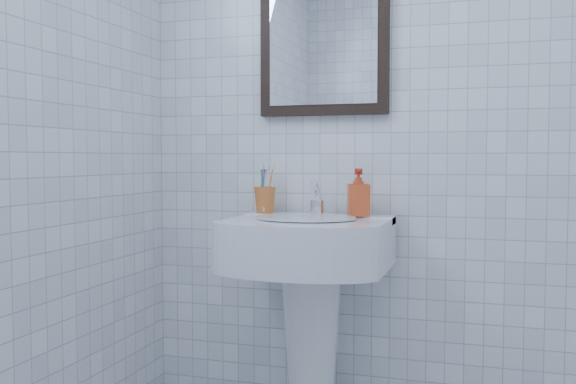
% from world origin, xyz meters
% --- Properties ---
extents(wall_back, '(2.20, 0.02, 2.50)m').
position_xyz_m(wall_back, '(0.00, 1.20, 1.25)').
color(wall_back, white).
rests_on(wall_back, ground).
extents(washbasin, '(0.57, 0.41, 0.87)m').
position_xyz_m(washbasin, '(-0.39, 0.99, 0.59)').
color(washbasin, white).
rests_on(washbasin, ground).
extents(faucet, '(0.05, 0.12, 0.14)m').
position_xyz_m(faucet, '(-0.39, 1.09, 0.92)').
color(faucet, white).
rests_on(faucet, washbasin).
extents(toothbrush_cup, '(0.09, 0.09, 0.10)m').
position_xyz_m(toothbrush_cup, '(-0.61, 1.11, 0.92)').
color(toothbrush_cup, '#CF6A2A').
rests_on(toothbrush_cup, washbasin).
extents(soap_dispenser, '(0.10, 0.10, 0.17)m').
position_xyz_m(soap_dispenser, '(-0.24, 1.09, 0.95)').
color(soap_dispenser, '#B93512').
rests_on(soap_dispenser, washbasin).
extents(wall_mirror, '(0.50, 0.04, 0.62)m').
position_xyz_m(wall_mirror, '(-0.39, 1.18, 1.55)').
color(wall_mirror, black).
rests_on(wall_mirror, wall_back).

